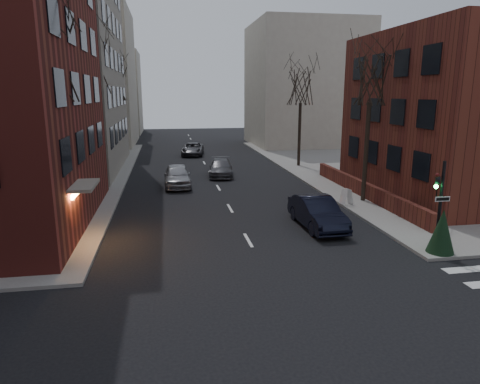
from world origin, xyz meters
name	(u,v)px	position (x,y,z in m)	size (l,w,h in m)	color
building_left_tan	(2,8)	(-17.00, 34.00, 14.00)	(18.00, 18.00, 28.00)	gray
building_right_brick	(467,116)	(16.50, 19.00, 5.50)	(12.00, 14.00, 11.00)	#5F261B
low_wall_right	(364,189)	(9.30, 19.00, 0.65)	(0.35, 16.00, 1.00)	#5F261B
building_distant_la	(79,78)	(-15.00, 55.00, 9.00)	(14.00, 16.00, 18.00)	#BBB29E
building_distant_ra	(304,85)	(15.00, 50.00, 8.00)	(14.00, 14.00, 16.00)	#BBB29E
building_distant_lb	(111,93)	(-13.00, 72.00, 7.00)	(10.00, 12.00, 14.00)	#BBB29E
traffic_signal	(438,211)	(7.94, 8.99, 1.91)	(0.76, 0.44, 4.00)	black
tree_left_a	(50,60)	(-8.80, 14.00, 8.47)	(4.18, 4.18, 10.26)	#2D231C
tree_left_b	(92,66)	(-8.80, 26.00, 8.91)	(4.40, 4.40, 10.80)	#2D231C
tree_left_c	(115,83)	(-8.80, 40.00, 8.03)	(3.96, 3.96, 9.72)	#2D231C
tree_right_a	(371,76)	(8.80, 18.00, 8.03)	(3.96, 3.96, 9.72)	#2D231C
tree_right_b	(301,86)	(8.80, 32.00, 7.59)	(3.74, 3.74, 9.18)	#2D231C
streetlamp_near	(98,136)	(-8.20, 22.00, 4.24)	(0.36, 0.36, 6.28)	black
streetlamp_far	(125,119)	(-8.20, 42.00, 4.24)	(0.36, 0.36, 6.28)	black
parked_sedan	(317,212)	(4.00, 13.43, 0.82)	(1.73, 4.96, 1.63)	black
car_lane_silver	(177,176)	(-3.03, 25.08, 0.84)	(1.98, 4.91, 1.67)	#949499
car_lane_gray	(221,168)	(0.80, 28.69, 0.71)	(1.98, 4.87, 1.41)	#47464C
car_lane_far	(193,149)	(-0.80, 41.82, 0.71)	(2.36, 5.12, 1.42)	#3F3F44
sandwich_board	(347,196)	(7.30, 17.20, 0.65)	(0.44, 0.62, 0.99)	white
evergreen_shrub	(442,231)	(7.95, 8.62, 1.13)	(1.17, 1.17, 1.95)	black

